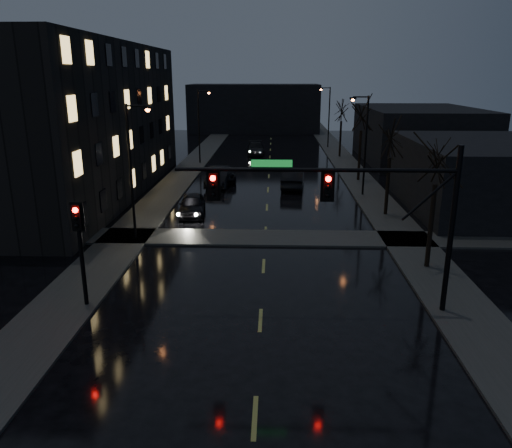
# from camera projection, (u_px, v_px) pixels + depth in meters

# --- Properties ---
(sidewalk_left) EXTENTS (3.00, 140.00, 0.12)m
(sidewalk_left) POSITION_uv_depth(u_px,v_px,m) (177.00, 181.00, 46.35)
(sidewalk_left) COLOR #2D2D2B
(sidewalk_left) RESTS_ON ground
(sidewalk_right) EXTENTS (3.00, 140.00, 0.12)m
(sidewalk_right) POSITION_uv_depth(u_px,v_px,m) (361.00, 183.00, 45.77)
(sidewalk_right) COLOR #2D2D2B
(sidewalk_right) RESTS_ON ground
(sidewalk_cross) EXTENTS (40.00, 3.00, 0.12)m
(sidewalk_cross) POSITION_uv_depth(u_px,v_px,m) (265.00, 238.00, 30.27)
(sidewalk_cross) COLOR #2D2D2B
(sidewalk_cross) RESTS_ON ground
(apartment_block) EXTENTS (12.00, 30.00, 12.00)m
(apartment_block) POSITION_uv_depth(u_px,v_px,m) (64.00, 121.00, 40.13)
(apartment_block) COLOR black
(apartment_block) RESTS_ON ground
(commercial_right_near) EXTENTS (10.00, 14.00, 5.00)m
(commercial_right_near) POSITION_uv_depth(u_px,v_px,m) (480.00, 176.00, 36.21)
(commercial_right_near) COLOR black
(commercial_right_near) RESTS_ON ground
(commercial_right_far) EXTENTS (12.00, 18.00, 6.00)m
(commercial_right_far) POSITION_uv_depth(u_px,v_px,m) (418.00, 134.00, 57.07)
(commercial_right_far) COLOR black
(commercial_right_far) RESTS_ON ground
(far_block) EXTENTS (22.00, 10.00, 8.00)m
(far_block) POSITION_uv_depth(u_px,v_px,m) (254.00, 108.00, 86.19)
(far_block) COLOR black
(far_block) RESTS_ON ground
(signal_mast) EXTENTS (11.11, 0.41, 7.00)m
(signal_mast) POSITION_uv_depth(u_px,v_px,m) (359.00, 199.00, 19.65)
(signal_mast) COLOR black
(signal_mast) RESTS_ON ground
(signal_pole_left) EXTENTS (0.35, 0.41, 4.53)m
(signal_pole_left) POSITION_uv_depth(u_px,v_px,m) (80.00, 240.00, 20.58)
(signal_pole_left) COLOR black
(signal_pole_left) RESTS_ON ground
(tree_near) EXTENTS (3.52, 3.52, 8.08)m
(tree_near) POSITION_uv_depth(u_px,v_px,m) (439.00, 147.00, 23.90)
(tree_near) COLOR black
(tree_near) RESTS_ON ground
(tree_mid_a) EXTENTS (3.30, 3.30, 7.58)m
(tree_mid_a) POSITION_uv_depth(u_px,v_px,m) (392.00, 132.00, 33.58)
(tree_mid_a) COLOR black
(tree_mid_a) RESTS_ON ground
(tree_mid_b) EXTENTS (3.74, 3.74, 8.59)m
(tree_mid_b) POSITION_uv_depth(u_px,v_px,m) (362.00, 109.00, 44.85)
(tree_mid_b) COLOR black
(tree_mid_b) RESTS_ON ground
(tree_far) EXTENTS (3.43, 3.43, 7.88)m
(tree_far) POSITION_uv_depth(u_px,v_px,m) (342.00, 106.00, 58.40)
(tree_far) COLOR black
(tree_far) RESTS_ON ground
(streetlight_l_near) EXTENTS (1.53, 0.28, 8.00)m
(streetlight_l_near) POSITION_uv_depth(u_px,v_px,m) (134.00, 161.00, 28.69)
(streetlight_l_near) COLOR black
(streetlight_l_near) RESTS_ON ground
(streetlight_l_far) EXTENTS (1.53, 0.28, 8.00)m
(streetlight_l_far) POSITION_uv_depth(u_px,v_px,m) (201.00, 120.00, 54.54)
(streetlight_l_far) COLOR black
(streetlight_l_far) RESTS_ON ground
(streetlight_r_mid) EXTENTS (1.53, 0.28, 8.00)m
(streetlight_r_mid) POSITION_uv_depth(u_px,v_px,m) (363.00, 137.00, 39.66)
(streetlight_r_mid) COLOR black
(streetlight_r_mid) RESTS_ON ground
(streetlight_r_far) EXTENTS (1.53, 0.28, 8.00)m
(streetlight_r_far) POSITION_uv_depth(u_px,v_px,m) (328.00, 112.00, 66.46)
(streetlight_r_far) COLOR black
(streetlight_r_far) RESTS_ON ground
(oncoming_car_a) EXTENTS (2.20, 4.56, 1.50)m
(oncoming_car_a) POSITION_uv_depth(u_px,v_px,m) (192.00, 205.00, 35.19)
(oncoming_car_a) COLOR black
(oncoming_car_a) RESTS_ON ground
(oncoming_car_b) EXTENTS (2.15, 5.26, 1.69)m
(oncoming_car_b) POSITION_uv_depth(u_px,v_px,m) (219.00, 177.00, 44.38)
(oncoming_car_b) COLOR black
(oncoming_car_b) RESTS_ON ground
(oncoming_car_c) EXTENTS (3.03, 5.40, 1.42)m
(oncoming_car_c) POSITION_uv_depth(u_px,v_px,m) (222.00, 174.00, 46.44)
(oncoming_car_c) COLOR black
(oncoming_car_c) RESTS_ON ground
(oncoming_car_d) EXTENTS (2.41, 5.31, 1.51)m
(oncoming_car_d) POSITION_uv_depth(u_px,v_px,m) (256.00, 148.00, 62.14)
(oncoming_car_d) COLOR black
(oncoming_car_d) RESTS_ON ground
(lead_car) EXTENTS (2.23, 5.33, 1.71)m
(lead_car) POSITION_uv_depth(u_px,v_px,m) (293.00, 178.00, 43.62)
(lead_car) COLOR black
(lead_car) RESTS_ON ground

